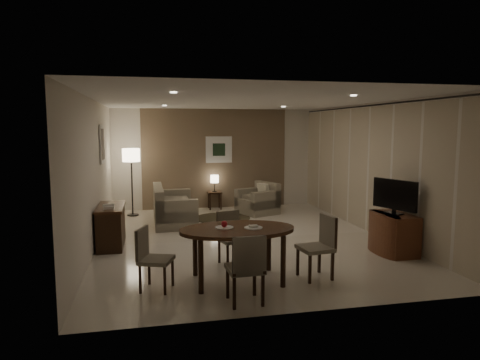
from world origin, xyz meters
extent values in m
cube|color=beige|center=(0.00, 0.00, 0.00)|extent=(5.50, 7.00, 0.00)
cube|color=white|center=(0.00, 0.00, 2.70)|extent=(5.50, 7.00, 0.00)
cube|color=brown|center=(0.00, 3.50, 1.35)|extent=(5.50, 0.00, 2.70)
cube|color=beige|center=(-2.75, 0.00, 1.35)|extent=(0.00, 7.00, 2.70)
cube|color=beige|center=(2.75, 0.00, 1.35)|extent=(0.00, 7.00, 2.70)
cube|color=brown|center=(0.00, 3.48, 1.35)|extent=(3.96, 0.03, 2.70)
cylinder|color=black|center=(2.68, 0.00, 2.64)|extent=(0.03, 6.80, 0.03)
cube|color=silver|center=(0.10, 3.46, 1.60)|extent=(0.72, 0.03, 0.72)
cube|color=black|center=(0.10, 3.44, 1.60)|extent=(0.34, 0.01, 0.34)
cube|color=silver|center=(-2.72, 1.20, 1.85)|extent=(0.03, 0.60, 0.80)
cube|color=gray|center=(-2.71, 1.20, 1.85)|extent=(0.01, 0.46, 0.64)
cylinder|color=white|center=(-1.40, -1.80, 2.69)|extent=(0.10, 0.10, 0.01)
cylinder|color=white|center=(1.40, -1.80, 2.69)|extent=(0.10, 0.10, 0.01)
cylinder|color=white|center=(-1.40, 1.80, 2.69)|extent=(0.10, 0.10, 0.01)
cylinder|color=white|center=(1.40, 1.80, 2.69)|extent=(0.10, 0.10, 0.01)
cylinder|color=white|center=(-0.75, -2.25, 0.78)|extent=(0.26, 0.26, 0.02)
cylinder|color=white|center=(-0.35, -2.35, 0.78)|extent=(0.26, 0.26, 0.02)
sphere|color=red|center=(-0.75, -2.25, 0.83)|extent=(0.09, 0.09, 0.09)
cube|color=white|center=(-0.35, -2.35, 0.80)|extent=(0.12, 0.08, 0.03)
cylinder|color=#393120|center=(-0.06, 2.00, 0.01)|extent=(1.35, 1.35, 0.01)
camera|label=1|loc=(-1.76, -8.10, 2.17)|focal=32.00mm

